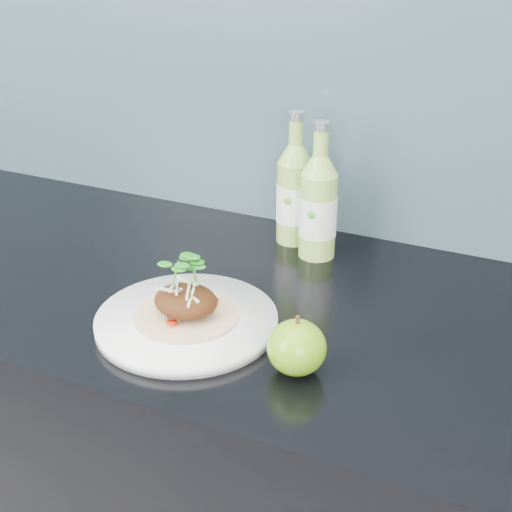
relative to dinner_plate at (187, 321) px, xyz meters
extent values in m
cube|color=#6992A6|center=(0.07, 0.41, 0.34)|extent=(4.00, 0.02, 0.70)
cylinder|color=white|center=(0.00, 0.00, 0.00)|extent=(0.34, 0.34, 0.02)
cylinder|color=tan|center=(0.00, 0.00, 0.01)|extent=(0.15, 0.15, 0.00)
ellipsoid|color=#4D260E|center=(0.00, 0.00, 0.03)|extent=(0.09, 0.08, 0.04)
ellipsoid|color=#4A800D|center=(0.18, -0.04, 0.03)|extent=(0.08, 0.08, 0.07)
cylinder|color=#472D14|center=(0.18, -0.04, 0.07)|extent=(0.01, 0.00, 0.01)
cylinder|color=#8DBA4D|center=(0.03, 0.33, 0.06)|extent=(0.08, 0.08, 0.14)
cone|color=#8DBA4D|center=(0.03, 0.33, 0.15)|extent=(0.06, 0.06, 0.03)
cylinder|color=#8DBA4D|center=(0.03, 0.33, 0.19)|extent=(0.02, 0.02, 0.04)
cylinder|color=silver|center=(0.03, 0.33, 0.22)|extent=(0.03, 0.03, 0.01)
cylinder|color=white|center=(0.03, 0.33, 0.06)|extent=(0.08, 0.08, 0.07)
ellipsoid|color=#59A533|center=(0.03, 0.30, 0.08)|extent=(0.01, 0.00, 0.01)
cylinder|color=#98C954|center=(0.09, 0.29, 0.06)|extent=(0.08, 0.08, 0.14)
cone|color=#98C954|center=(0.09, 0.29, 0.15)|extent=(0.06, 0.06, 0.03)
cylinder|color=#98C954|center=(0.09, 0.29, 0.19)|extent=(0.02, 0.02, 0.04)
cylinder|color=silver|center=(0.09, 0.29, 0.22)|extent=(0.03, 0.03, 0.01)
cylinder|color=white|center=(0.09, 0.29, 0.06)|extent=(0.08, 0.08, 0.07)
ellipsoid|color=#59A533|center=(0.09, 0.26, 0.08)|extent=(0.01, 0.00, 0.01)
camera|label=1|loc=(0.45, -0.74, 0.53)|focal=50.00mm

